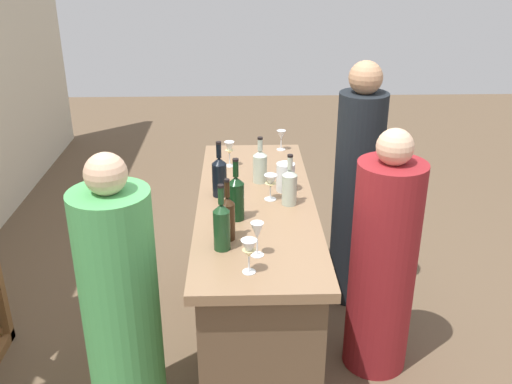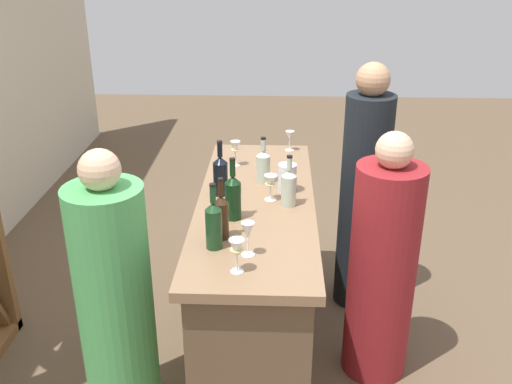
{
  "view_description": "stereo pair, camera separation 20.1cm",
  "coord_description": "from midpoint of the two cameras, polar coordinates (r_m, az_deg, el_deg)",
  "views": [
    {
      "loc": [
        -2.86,
        0.08,
        2.3
      ],
      "look_at": [
        0.0,
        0.0,
        1.02
      ],
      "focal_mm": 40.32,
      "sensor_mm": 36.0,
      "label": 1
    },
    {
      "loc": [
        -2.86,
        -0.12,
        2.3
      ],
      "look_at": [
        0.0,
        0.0,
        1.02
      ],
      "focal_mm": 40.32,
      "sensor_mm": 36.0,
      "label": 2
    }
  ],
  "objects": [
    {
      "name": "wine_bottle_far_right_clear_pale",
      "position": [
        3.35,
        -1.32,
        2.65
      ],
      "size": [
        0.08,
        0.08,
        0.28
      ],
      "color": "#B7C6B2",
      "rests_on": "bar_counter"
    },
    {
      "name": "wine_glass_far_left",
      "position": [
        2.45,
        -3.07,
        -5.83
      ],
      "size": [
        0.07,
        0.07,
        0.16
      ],
      "color": "white",
      "rests_on": "bar_counter"
    },
    {
      "name": "wine_glass_near_right",
      "position": [
        2.57,
        -2.13,
        -4.06
      ],
      "size": [
        0.06,
        0.06,
        0.17
      ],
      "color": "white",
      "rests_on": "bar_counter"
    },
    {
      "name": "wine_glass_far_center",
      "position": [
        3.6,
        -4.26,
        4.25
      ],
      "size": [
        0.06,
        0.06,
        0.16
      ],
      "color": "white",
      "rests_on": "bar_counter"
    },
    {
      "name": "ground_plane",
      "position": [
        3.67,
        -1.62,
        -14.7
      ],
      "size": [
        12.0,
        12.0,
        0.0
      ],
      "primitive_type": "plane",
      "color": "brown"
    },
    {
      "name": "wine_bottle_second_left_amber_brown",
      "position": [
        2.72,
        -4.95,
        -2.49
      ],
      "size": [
        0.07,
        0.07,
        0.31
      ],
      "color": "#331E0F",
      "rests_on": "bar_counter"
    },
    {
      "name": "person_left_guest",
      "position": [
        3.75,
        8.44,
        -0.26
      ],
      "size": [
        0.37,
        0.37,
        1.63
      ],
      "rotation": [
        0.0,
        0.0,
        1.33
      ],
      "color": "black",
      "rests_on": "ground"
    },
    {
      "name": "wine_bottle_center_dark_green",
      "position": [
        2.9,
        -3.97,
        -0.49
      ],
      "size": [
        0.08,
        0.08,
        0.33
      ],
      "color": "black",
      "rests_on": "bar_counter"
    },
    {
      "name": "water_pitcher",
      "position": [
        3.24,
        1.17,
        1.45
      ],
      "size": [
        0.1,
        0.1,
        0.16
      ],
      "color": "silver",
      "rests_on": "bar_counter"
    },
    {
      "name": "wine_bottle_rightmost_near_black",
      "position": [
        3.18,
        -5.46,
        1.62
      ],
      "size": [
        0.08,
        0.08,
        0.32
      ],
      "color": "black",
      "rests_on": "bar_counter"
    },
    {
      "name": "wine_glass_near_center",
      "position": [
        3.12,
        -0.4,
        0.94
      ],
      "size": [
        0.07,
        0.07,
        0.15
      ],
      "color": "white",
      "rests_on": "bar_counter"
    },
    {
      "name": "person_server_behind",
      "position": [
        2.91,
        -15.22,
        -11.05
      ],
      "size": [
        0.45,
        0.45,
        1.45
      ],
      "rotation": [
        0.0,
        0.0,
        -1.81
      ],
      "color": "#4CA559",
      "rests_on": "ground"
    },
    {
      "name": "wine_bottle_leftmost_olive_green",
      "position": [
        2.63,
        -5.62,
        -3.33
      ],
      "size": [
        0.08,
        0.08,
        0.32
      ],
      "color": "#193D1E",
      "rests_on": "bar_counter"
    },
    {
      "name": "wine_glass_near_left",
      "position": [
        3.88,
        1.03,
        5.54
      ],
      "size": [
        0.06,
        0.06,
        0.14
      ],
      "color": "white",
      "rests_on": "bar_counter"
    },
    {
      "name": "wine_bottle_second_right_clear_pale",
      "position": [
        3.07,
        1.47,
        0.6
      ],
      "size": [
        0.08,
        0.08,
        0.28
      ],
      "color": "#B7C6B2",
      "rests_on": "bar_counter"
    },
    {
      "name": "person_center_guest",
      "position": [
        3.21,
        10.72,
        -7.15
      ],
      "size": [
        0.4,
        0.4,
        1.43
      ],
      "rotation": [
        0.0,
        0.0,
        1.45
      ],
      "color": "maroon",
      "rests_on": "ground"
    },
    {
      "name": "bar_counter",
      "position": [
        3.39,
        -1.72,
        -8.24
      ],
      "size": [
        1.83,
        0.64,
        0.97
      ],
      "color": "brown",
      "rests_on": "ground"
    }
  ]
}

